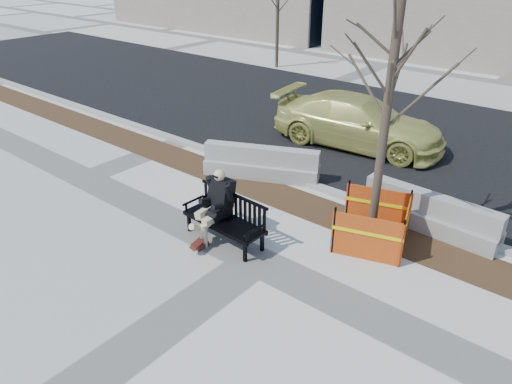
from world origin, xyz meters
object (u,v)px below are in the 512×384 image
jersey_barrier_left (261,177)px  jersey_barrier_right (426,228)px  tree_fence (370,242)px  bench (225,240)px  seated_man (218,235)px  sedan (356,145)px

jersey_barrier_left → jersey_barrier_right: jersey_barrier_left is taller
tree_fence → jersey_barrier_right: 1.54m
bench → jersey_barrier_right: 4.63m
bench → seated_man: (-0.27, 0.07, 0.00)m
bench → tree_fence: bearing=41.1°
sedan → jersey_barrier_left: size_ratio=1.71×
seated_man → jersey_barrier_left: (-1.14, 2.96, 0.00)m
seated_man → tree_fence: (2.78, 1.88, 0.00)m
seated_man → jersey_barrier_right: seated_man is taller
bench → jersey_barrier_right: (3.25, 3.30, 0.00)m
jersey_barrier_left → sedan: bearing=53.0°
tree_fence → seated_man: bearing=-145.9°
tree_fence → jersey_barrier_left: 4.06m
bench → seated_man: size_ratio=1.26×
seated_man → jersey_barrier_left: seated_man is taller
sedan → jersey_barrier_right: size_ratio=1.75×
tree_fence → jersey_barrier_left: (-3.92, 1.08, 0.00)m
sedan → jersey_barrier_left: bearing=160.3°
sedan → seated_man: bearing=175.2°
bench → seated_man: seated_man is taller
jersey_barrier_right → jersey_barrier_left: bearing=-174.0°
jersey_barrier_right → seated_man: bearing=-134.7°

